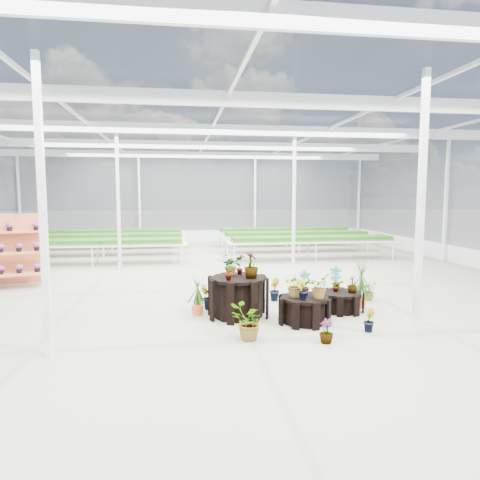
{
  "coord_description": "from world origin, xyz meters",
  "views": [
    {
      "loc": [
        -1.0,
        -10.66,
        2.45
      ],
      "look_at": [
        0.54,
        0.17,
        1.3
      ],
      "focal_mm": 32.0,
      "sensor_mm": 36.0,
      "label": 1
    }
  ],
  "objects": [
    {
      "name": "plinth_tall",
      "position": [
        0.15,
        -2.3,
        0.41
      ],
      "size": [
        1.57,
        1.57,
        0.81
      ],
      "primitive_type": "cylinder",
      "rotation": [
        0.0,
        0.0,
        0.41
      ],
      "color": "black",
      "rests_on": "ground"
    },
    {
      "name": "nursery_benches",
      "position": [
        0.0,
        7.2,
        0.42
      ],
      "size": [
        16.0,
        7.0,
        0.84
      ],
      "primitive_type": null,
      "color": "silver",
      "rests_on": "ground"
    },
    {
      "name": "plinth_mid",
      "position": [
        1.35,
        -2.9,
        0.26
      ],
      "size": [
        1.12,
        1.12,
        0.51
      ],
      "primitive_type": "cylinder",
      "rotation": [
        0.0,
        0.0,
        0.17
      ],
      "color": "black",
      "rests_on": "ground"
    },
    {
      "name": "steel_frame",
      "position": [
        0.0,
        0.0,
        2.25
      ],
      "size": [
        18.0,
        24.0,
        4.5
      ],
      "primitive_type": null,
      "color": "silver",
      "rests_on": "ground"
    },
    {
      "name": "shelf_rack",
      "position": [
        -5.49,
        1.4,
        0.97
      ],
      "size": [
        2.02,
        1.41,
        1.94
      ],
      "primitive_type": null,
      "rotation": [
        0.0,
        0.0,
        0.26
      ],
      "color": "#BD5E3C",
      "rests_on": "ground"
    },
    {
      "name": "nursery_plants",
      "position": [
        1.1,
        -2.28,
        0.52
      ],
      "size": [
        4.5,
        3.27,
        1.34
      ],
      "color": "#204C13",
      "rests_on": "ground"
    },
    {
      "name": "ground_plane",
      "position": [
        0.0,
        0.0,
        0.0
      ],
      "size": [
        24.0,
        24.0,
        0.0
      ],
      "primitive_type": "plane",
      "color": "gray",
      "rests_on": "ground"
    },
    {
      "name": "greenhouse_shell",
      "position": [
        0.0,
        0.0,
        2.25
      ],
      "size": [
        18.0,
        24.0,
        4.5
      ],
      "primitive_type": null,
      "color": "white",
      "rests_on": "ground"
    },
    {
      "name": "plinth_low",
      "position": [
        2.35,
        -2.2,
        0.21
      ],
      "size": [
        1.22,
        1.22,
        0.42
      ],
      "primitive_type": "cylinder",
      "rotation": [
        0.0,
        0.0,
        0.4
      ],
      "color": "black",
      "rests_on": "ground"
    }
  ]
}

